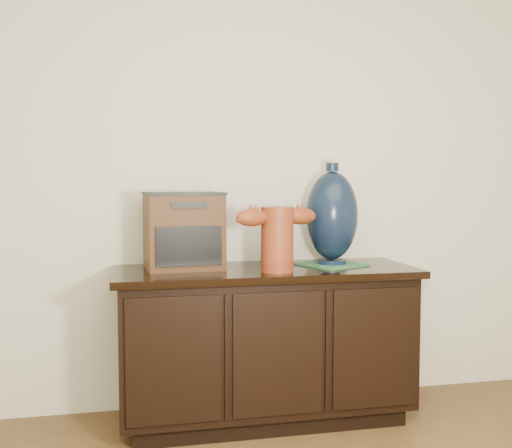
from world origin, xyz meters
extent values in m
plane|color=beige|center=(0.00, 2.50, 1.30)|extent=(4.50, 0.00, 4.50)
cube|color=black|center=(0.00, 2.23, 0.04)|extent=(1.29, 0.45, 0.08)
cube|color=black|center=(0.00, 2.23, 0.40)|extent=(1.40, 0.50, 0.64)
cube|color=black|center=(0.00, 2.23, 0.74)|extent=(1.46, 0.56, 0.03)
cube|color=black|center=(-0.47, 1.97, 0.40)|extent=(0.41, 0.01, 0.56)
cube|color=black|center=(0.00, 1.97, 0.40)|extent=(0.41, 0.01, 0.56)
cube|color=black|center=(0.47, 1.97, 0.40)|extent=(0.41, 0.01, 0.56)
cylinder|color=brown|center=(0.03, 2.10, 0.91)|extent=(0.19, 0.19, 0.30)
cylinder|color=#47150D|center=(0.03, 2.10, 0.80)|extent=(0.19, 0.19, 0.03)
cylinder|color=#47150D|center=(0.03, 2.10, 1.01)|extent=(0.19, 0.19, 0.03)
ellipsoid|color=brown|center=(-0.10, 2.06, 1.01)|extent=(0.18, 0.12, 0.08)
ellipsoid|color=brown|center=(0.15, 2.13, 1.01)|extent=(0.18, 0.12, 0.08)
cube|color=#3F230F|center=(-0.39, 2.30, 0.93)|extent=(0.38, 0.31, 0.36)
cube|color=black|center=(-0.38, 2.16, 0.88)|extent=(0.31, 0.03, 0.18)
cube|color=black|center=(-0.39, 2.30, 1.12)|extent=(0.39, 0.32, 0.01)
cube|color=#2E683B|center=(0.35, 2.26, 0.76)|extent=(0.36, 0.36, 0.01)
cylinder|color=black|center=(0.35, 2.26, 0.77)|extent=(0.15, 0.15, 0.02)
ellipsoid|color=black|center=(0.35, 2.26, 1.01)|extent=(0.35, 0.35, 0.44)
cylinder|color=black|center=(0.35, 2.26, 1.25)|extent=(0.06, 0.06, 0.04)
cylinder|color=#590F11|center=(0.10, 2.44, 0.83)|extent=(0.06, 0.06, 0.15)
cylinder|color=silver|center=(0.10, 2.44, 0.92)|extent=(0.06, 0.06, 0.03)
camera|label=1|loc=(-0.65, -0.59, 1.17)|focal=42.00mm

